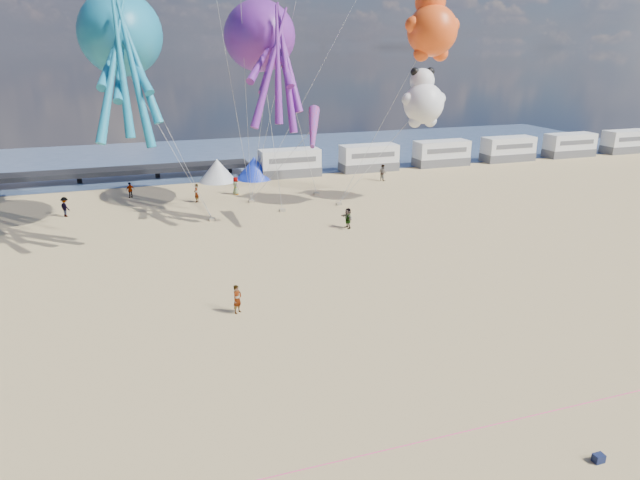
# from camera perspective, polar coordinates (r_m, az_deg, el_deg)

# --- Properties ---
(ground) EXTENTS (120.00, 120.00, 0.00)m
(ground) POSITION_cam_1_polar(r_m,az_deg,el_deg) (26.58, 8.29, -12.28)
(ground) COLOR tan
(ground) RESTS_ON ground
(water) EXTENTS (120.00, 120.00, 0.00)m
(water) POSITION_cam_1_polar(r_m,az_deg,el_deg) (77.13, -10.44, 8.26)
(water) COLOR #3B5072
(water) RESTS_ON ground
(motorhome_0) EXTENTS (6.60, 2.50, 3.00)m
(motorhome_0) POSITION_cam_1_polar(r_m,az_deg,el_deg) (63.61, -3.05, 7.71)
(motorhome_0) COLOR silver
(motorhome_0) RESTS_ON ground
(motorhome_1) EXTENTS (6.60, 2.50, 3.00)m
(motorhome_1) POSITION_cam_1_polar(r_m,az_deg,el_deg) (66.74, 4.91, 8.19)
(motorhome_1) COLOR silver
(motorhome_1) RESTS_ON ground
(motorhome_2) EXTENTS (6.60, 2.50, 3.00)m
(motorhome_2) POSITION_cam_1_polar(r_m,az_deg,el_deg) (71.02, 12.04, 8.49)
(motorhome_2) COLOR silver
(motorhome_2) RESTS_ON ground
(motorhome_3) EXTENTS (6.60, 2.50, 3.00)m
(motorhome_3) POSITION_cam_1_polar(r_m,az_deg,el_deg) (76.24, 18.29, 8.64)
(motorhome_3) COLOR silver
(motorhome_3) RESTS_ON ground
(motorhome_4) EXTENTS (6.60, 2.50, 3.00)m
(motorhome_4) POSITION_cam_1_polar(r_m,az_deg,el_deg) (82.23, 23.69, 8.69)
(motorhome_4) COLOR silver
(motorhome_4) RESTS_ON ground
(motorhome_5) EXTENTS (6.60, 2.50, 3.00)m
(motorhome_5) POSITION_cam_1_polar(r_m,az_deg,el_deg) (88.84, 28.32, 8.67)
(motorhome_5) COLOR silver
(motorhome_5) RESTS_ON ground
(tent_white) EXTENTS (4.00, 4.00, 2.40)m
(tent_white) POSITION_cam_1_polar(r_m,az_deg,el_deg) (62.04, -10.22, 6.88)
(tent_white) COLOR white
(tent_white) RESTS_ON ground
(tent_blue) EXTENTS (4.00, 4.00, 2.40)m
(tent_blue) POSITION_cam_1_polar(r_m,az_deg,el_deg) (62.73, -6.59, 7.18)
(tent_blue) COLOR #1933CC
(tent_blue) RESTS_ON ground
(cooler_navy) EXTENTS (0.38, 0.28, 0.30)m
(cooler_navy) POSITION_cam_1_polar(r_m,az_deg,el_deg) (23.15, 26.09, -19.00)
(cooler_navy) COLOR #131B3D
(cooler_navy) RESTS_ON ground
(rope_line) EXTENTS (34.00, 0.03, 0.03)m
(rope_line) POSITION_cam_1_polar(r_m,az_deg,el_deg) (23.01, 14.13, -18.11)
(rope_line) COLOR #F2338C
(rope_line) RESTS_ON ground
(standing_person) EXTENTS (0.70, 0.67, 1.60)m
(standing_person) POSITION_cam_1_polar(r_m,az_deg,el_deg) (31.02, -8.27, -5.87)
(standing_person) COLOR tan
(standing_person) RESTS_ON ground
(beachgoer_0) EXTENTS (0.59, 0.73, 1.72)m
(beachgoer_0) POSITION_cam_1_polar(r_m,az_deg,el_deg) (56.16, -8.44, 5.39)
(beachgoer_0) COLOR #7F6659
(beachgoer_0) RESTS_ON ground
(beachgoer_1) EXTENTS (0.82, 1.00, 1.75)m
(beachgoer_1) POSITION_cam_1_polar(r_m,az_deg,el_deg) (61.84, 6.27, 6.72)
(beachgoer_1) COLOR #7F6659
(beachgoer_1) RESTS_ON ground
(beachgoer_2) EXTENTS (0.99, 1.04, 1.68)m
(beachgoer_2) POSITION_cam_1_polar(r_m,az_deg,el_deg) (52.74, -24.13, 3.05)
(beachgoer_2) COLOR #7F6659
(beachgoer_2) RESTS_ON ground
(beachgoer_3) EXTENTS (1.11, 0.91, 1.50)m
(beachgoer_3) POSITION_cam_1_polar(r_m,az_deg,el_deg) (57.23, -18.44, 4.76)
(beachgoer_3) COLOR #7F6659
(beachgoer_3) RESTS_ON ground
(beachgoer_4) EXTENTS (0.54, 1.01, 1.63)m
(beachgoer_4) POSITION_cam_1_polar(r_m,az_deg,el_deg) (45.07, 2.79, 2.21)
(beachgoer_4) COLOR #7F6659
(beachgoer_4) RESTS_ON ground
(beachgoer_5) EXTENTS (1.17, 1.65, 1.71)m
(beachgoer_5) POSITION_cam_1_polar(r_m,az_deg,el_deg) (53.95, -12.27, 4.61)
(beachgoer_5) COLOR #7F6659
(beachgoer_5) RESTS_ON ground
(sandbag_a) EXTENTS (0.50, 0.35, 0.22)m
(sandbag_a) POSITION_cam_1_polar(r_m,az_deg,el_deg) (48.00, -10.72, 2.05)
(sandbag_a) COLOR gray
(sandbag_a) RESTS_ON ground
(sandbag_b) EXTENTS (0.50, 0.35, 0.22)m
(sandbag_b) POSITION_cam_1_polar(r_m,az_deg,el_deg) (49.93, -3.80, 2.99)
(sandbag_b) COLOR gray
(sandbag_b) RESTS_ON ground
(sandbag_c) EXTENTS (0.50, 0.35, 0.22)m
(sandbag_c) POSITION_cam_1_polar(r_m,az_deg,el_deg) (51.86, 1.90, 3.62)
(sandbag_c) COLOR gray
(sandbag_c) RESTS_ON ground
(sandbag_d) EXTENTS (0.50, 0.35, 0.22)m
(sandbag_d) POSITION_cam_1_polar(r_m,az_deg,el_deg) (55.62, -0.36, 4.67)
(sandbag_d) COLOR gray
(sandbag_d) RESTS_ON ground
(sandbag_e) EXTENTS (0.50, 0.35, 0.22)m
(sandbag_e) POSITION_cam_1_polar(r_m,az_deg,el_deg) (53.23, -6.87, 3.89)
(sandbag_e) COLOR gray
(sandbag_e) RESTS_ON ground
(kite_octopus_teal) EXTENTS (5.91, 11.51, 12.65)m
(kite_octopus_teal) POSITION_cam_1_polar(r_m,az_deg,el_deg) (46.40, -19.33, 18.88)
(kite_octopus_teal) COLOR teal
(kite_octopus_purple) EXTENTS (7.21, 11.65, 12.38)m
(kite_octopus_purple) POSITION_cam_1_polar(r_m,az_deg,el_deg) (50.39, -6.11, 19.63)
(kite_octopus_purple) COLOR #6C238A
(kite_panda) EXTENTS (5.51, 5.36, 6.11)m
(kite_panda) POSITION_cam_1_polar(r_m,az_deg,el_deg) (52.70, 10.33, 13.29)
(kite_panda) COLOR white
(kite_teddy_orange) EXTENTS (5.01, 4.73, 6.91)m
(kite_teddy_orange) POSITION_cam_1_polar(r_m,az_deg,el_deg) (49.55, 11.16, 19.85)
(kite_teddy_orange) COLOR #FF5217
(windsock_left) EXTENTS (1.72, 8.10, 8.04)m
(windsock_left) POSITION_cam_1_polar(r_m,az_deg,el_deg) (49.00, -20.69, 18.75)
(windsock_left) COLOR red
(windsock_mid) EXTENTS (1.89, 5.61, 5.52)m
(windsock_mid) POSITION_cam_1_polar(r_m,az_deg,el_deg) (47.13, -3.98, 18.41)
(windsock_mid) COLOR red
(windsock_right) EXTENTS (2.47, 4.77, 4.75)m
(windsock_right) POSITION_cam_1_polar(r_m,az_deg,el_deg) (44.15, -0.68, 11.17)
(windsock_right) COLOR red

